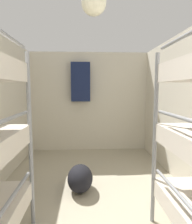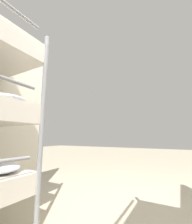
# 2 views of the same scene
# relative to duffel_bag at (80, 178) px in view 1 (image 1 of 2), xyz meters

# --- Properties ---
(wall_back) EXTENTS (2.90, 0.06, 2.35)m
(wall_back) POSITION_rel_duffel_bag_xyz_m (0.17, 2.02, 0.99)
(wall_back) COLOR beige
(wall_back) RESTS_ON ground_plane
(duffel_bag) EXTENTS (0.37, 0.56, 0.37)m
(duffel_bag) POSITION_rel_duffel_bag_xyz_m (0.00, 0.00, 0.00)
(duffel_bag) COLOR black
(duffel_bag) RESTS_ON ground_plane
(hanging_coat) EXTENTS (0.44, 0.12, 0.90)m
(hanging_coat) POSITION_rel_duffel_bag_xyz_m (-0.02, 1.87, 1.46)
(hanging_coat) COLOR #192347
(ceiling_light) EXTENTS (0.24, 0.24, 0.24)m
(ceiling_light) POSITION_rel_duffel_bag_xyz_m (0.17, -0.82, 2.10)
(ceiling_light) COLOR #F4EFCC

